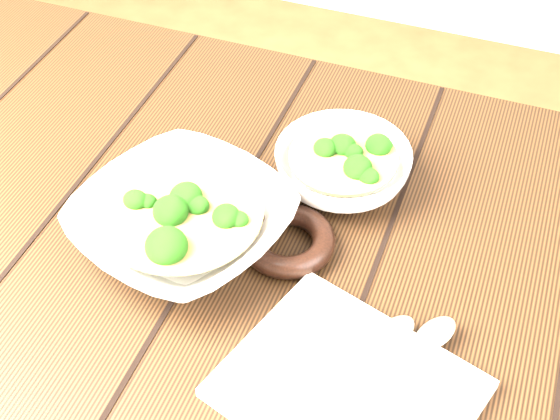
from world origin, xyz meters
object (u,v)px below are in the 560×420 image
at_px(table, 229,304).
at_px(soup_bowl_front, 182,221).
at_px(soup_bowl_back, 342,167).
at_px(napkin, 348,389).
at_px(trivet, 288,240).

xyz_separation_m(table, soup_bowl_front, (-0.05, -0.01, 0.15)).
xyz_separation_m(soup_bowl_front, soup_bowl_back, (0.15, 0.16, -0.00)).
height_order(soup_bowl_front, soup_bowl_back, soup_bowl_front).
xyz_separation_m(soup_bowl_back, napkin, (0.10, -0.29, -0.02)).
bearing_deg(napkin, soup_bowl_back, 125.57).
bearing_deg(soup_bowl_front, table, 14.45).
relative_size(soup_bowl_front, napkin, 1.28).
height_order(soup_bowl_front, trivet, soup_bowl_front).
relative_size(soup_bowl_front, soup_bowl_back, 1.34).
bearing_deg(trivet, table, -166.33).
xyz_separation_m(soup_bowl_front, trivet, (0.12, 0.03, -0.02)).
relative_size(table, napkin, 5.05).
bearing_deg(table, soup_bowl_front, -165.55).
height_order(table, trivet, trivet).
height_order(table, soup_bowl_back, soup_bowl_back).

